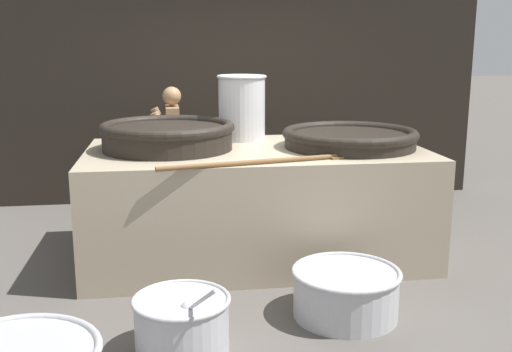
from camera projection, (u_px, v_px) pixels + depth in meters
ground_plane at (256, 254)px, 5.66m from camera, size 60.00×60.00×0.00m
back_wall at (230, 22)px, 7.35m from camera, size 6.32×0.24×4.41m
hearth_platform at (256, 203)px, 5.55m from camera, size 3.05×1.64×1.01m
giant_wok_near at (168, 135)px, 5.39m from camera, size 1.21×1.21×0.25m
giant_wok_far at (350, 138)px, 5.49m from camera, size 1.24×1.24×0.17m
stock_pot at (242, 107)px, 5.90m from camera, size 0.49×0.49×0.64m
stirring_paddle at (262, 162)px, 4.75m from camera, size 1.56×0.40×0.04m
cook at (173, 148)px, 6.70m from camera, size 0.35×0.54×1.49m
prep_bowl_vegetables at (182, 322)px, 3.83m from camera, size 0.63×0.79×0.62m
prep_bowl_meat at (346, 290)px, 4.34m from camera, size 0.80×0.80×0.36m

